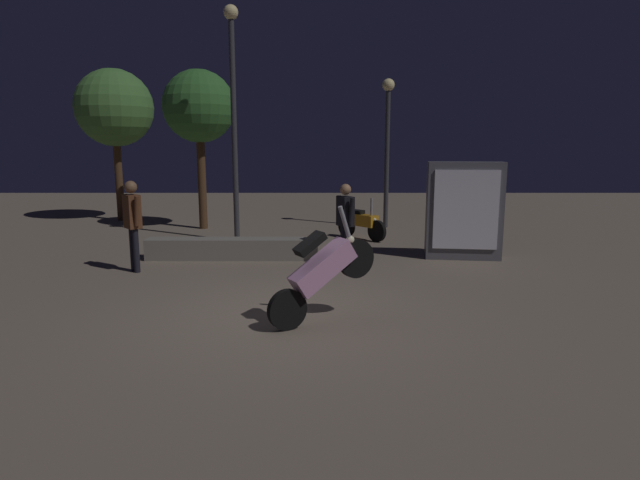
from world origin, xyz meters
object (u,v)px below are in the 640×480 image
Objects in this scene: person_rider_beside at (343,217)px; streetlamp_far at (385,133)px; motorcycle_orange_parked_left at (359,223)px; person_bystander_far at (130,218)px; streetlamp_near at (231,98)px; motorcycle_pink_foreground at (320,271)px; kiosk_billboard at (462,211)px.

streetlamp_far reaches higher than person_rider_beside.
person_bystander_far is (-4.71, -3.67, 0.63)m from motorcycle_orange_parked_left.
streetlamp_near is (-2.67, 2.75, 2.60)m from person_rider_beside.
person_rider_beside is 0.29× the size of streetlamp_near.
streetlamp_far is at bearing 29.23° from streetlamp_near.
motorcycle_pink_foreground is 0.38× the size of streetlamp_far.
motorcycle_pink_foreground is at bearing -79.49° from person_bystander_far.
streetlamp_near reaches higher than motorcycle_pink_foreground.
motorcycle_orange_parked_left is 0.30× the size of streetlamp_far.
person_bystander_far is 0.85× the size of kiosk_billboard.
streetlamp_near is (-3.24, -0.29, 3.16)m from motorcycle_orange_parked_left.
motorcycle_orange_parked_left is 0.62× the size of kiosk_billboard.
motorcycle_orange_parked_left is at bearing 50.78° from motorcycle_pink_foreground.
motorcycle_pink_foreground is 0.78× the size of kiosk_billboard.
motorcycle_orange_parked_left is (1.05, 6.72, -0.31)m from motorcycle_pink_foreground.
streetlamp_near is (-2.18, 6.43, 2.86)m from motorcycle_pink_foreground.
streetlamp_far is (1.94, 8.73, 2.06)m from motorcycle_pink_foreground.
kiosk_billboard is at bearing 24.01° from motorcycle_pink_foreground.
streetlamp_near reaches higher than person_bystander_far.
streetlamp_far is at bearing 47.16° from motorcycle_pink_foreground.
streetlamp_far is at bearing -132.89° from person_rider_beside.
person_rider_beside is at bearing 52.16° from motorcycle_pink_foreground.
streetlamp_near is at bearing 78.44° from motorcycle_pink_foreground.
streetlamp_near is at bearing -126.69° from motorcycle_orange_parked_left.
person_rider_beside reaches higher than motorcycle_pink_foreground.
person_bystander_far is at bearing 109.85° from motorcycle_pink_foreground.
motorcycle_orange_parked_left is 0.78× the size of person_rider_beside.
motorcycle_pink_foreground is at bearing -71.26° from streetlamp_near.
streetlamp_near reaches higher than motorcycle_orange_parked_left.
person_rider_beside is (0.49, 3.68, 0.26)m from motorcycle_pink_foreground.
person_bystander_far is at bearing -93.97° from motorcycle_orange_parked_left.
streetlamp_far is (0.89, 2.02, 2.37)m from motorcycle_orange_parked_left.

